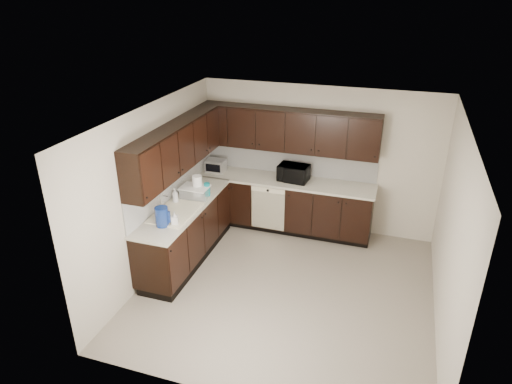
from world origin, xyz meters
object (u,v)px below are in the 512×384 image
at_px(sink, 175,217).
at_px(toaster_oven, 216,165).
at_px(storage_bin, 195,192).
at_px(microwave, 293,173).
at_px(blue_pitcher, 162,217).

bearing_deg(sink, toaster_oven, 92.33).
bearing_deg(storage_bin, microwave, 40.22).
relative_size(sink, blue_pitcher, 2.98).
distance_m(toaster_oven, blue_pitcher, 2.07).
height_order(sink, microwave, microwave).
distance_m(sink, blue_pitcher, 0.42).
distance_m(sink, storage_bin, 0.63).
distance_m(microwave, storage_bin, 1.70).
height_order(sink, storage_bin, sink).
bearing_deg(microwave, sink, -123.04).
bearing_deg(microwave, storage_bin, -134.89).
bearing_deg(sink, blue_pitcher, -89.37).
bearing_deg(blue_pitcher, toaster_oven, 88.85).
bearing_deg(toaster_oven, sink, -88.47).
distance_m(microwave, toaster_oven, 1.40).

